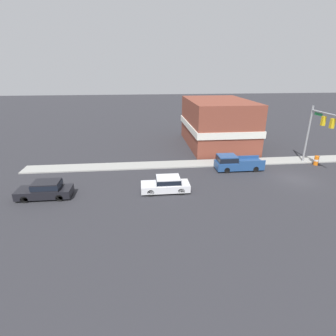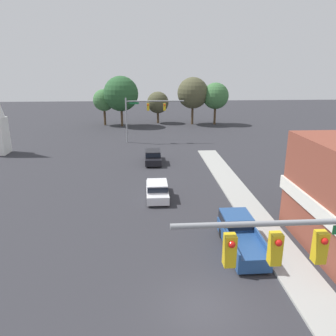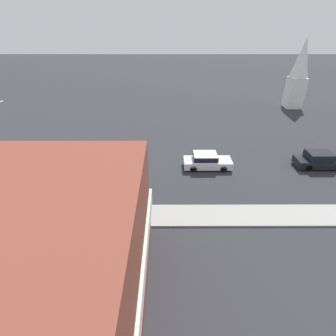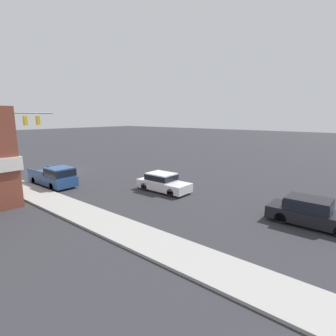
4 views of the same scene
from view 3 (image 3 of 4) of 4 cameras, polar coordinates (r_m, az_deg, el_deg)
name	(u,v)px [view 3 (image 3 of 4)]	position (r m, az deg, el deg)	size (l,w,h in m)	color
ground_plane	(58,176)	(26.30, -22.81, -1.67)	(200.00, 200.00, 0.00)	#2D2D33
sidewalk_curb	(30,216)	(22.05, -27.87, -9.17)	(2.40, 60.00, 0.14)	#9E9E99
car_lead	(207,160)	(25.57, 8.39, 1.63)	(1.86, 4.59, 1.51)	black
car_second_ahead	(320,159)	(29.39, 30.19, 1.62)	(1.87, 4.79, 1.58)	black
pickup_truck_parked	(109,188)	(21.51, -12.74, -4.33)	(1.95, 5.44, 1.80)	black
corner_brick_building	(28,290)	(12.62, -28.19, -22.44)	(13.81, 9.05, 6.79)	brown
church_steeple	(299,72)	(47.98, 26.67, 18.14)	(2.71, 2.71, 10.57)	white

